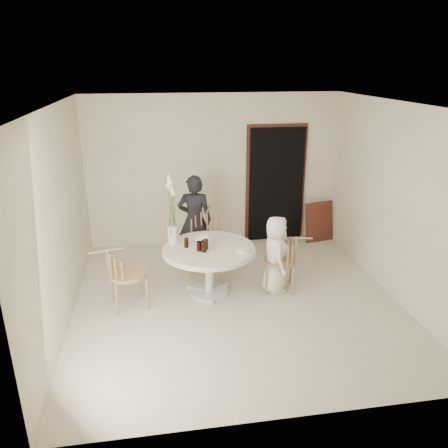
{
  "coord_description": "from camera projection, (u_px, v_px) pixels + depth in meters",
  "views": [
    {
      "loc": [
        -1.04,
        -5.36,
        3.18
      ],
      "look_at": [
        -0.13,
        0.3,
        1.05
      ],
      "focal_mm": 35.0,
      "sensor_mm": 36.0,
      "label": 1
    }
  ],
  "objects": [
    {
      "name": "door_trim",
      "position": [
        275.0,
        181.0,
        8.07
      ],
      "size": [
        1.12,
        0.03,
        2.22
      ],
      "primitive_type": "cube",
      "color": "#5D2920",
      "rests_on": "ground"
    },
    {
      "name": "doorway",
      "position": [
        276.0,
        185.0,
        8.06
      ],
      "size": [
        1.0,
        0.1,
        2.1
      ],
      "primitive_type": "cube",
      "color": "black",
      "rests_on": "ground"
    },
    {
      "name": "cola_tumbler_d",
      "position": [
        206.0,
        244.0,
        6.08
      ],
      "size": [
        0.08,
        0.08,
        0.15
      ],
      "primitive_type": "cylinder",
      "rotation": [
        0.0,
        0.0,
        0.11
      ],
      "color": "black",
      "rests_on": "table"
    },
    {
      "name": "chair_left",
      "position": [
        118.0,
        269.0,
        5.85
      ],
      "size": [
        0.6,
        0.57,
        0.89
      ],
      "rotation": [
        0.0,
        0.0,
        1.8
      ],
      "color": "#9F8256",
      "rests_on": "ground"
    },
    {
      "name": "room_shell",
      "position": [
        237.0,
        190.0,
        5.66
      ],
      "size": [
        4.5,
        4.5,
        4.5
      ],
      "color": "white",
      "rests_on": "ground"
    },
    {
      "name": "table",
      "position": [
        209.0,
        255.0,
        6.19
      ],
      "size": [
        1.33,
        1.33,
        0.73
      ],
      "color": "silver",
      "rests_on": "ground"
    },
    {
      "name": "plate_stack",
      "position": [
        243.0,
        250.0,
        6.02
      ],
      "size": [
        0.21,
        0.21,
        0.05
      ],
      "primitive_type": "cylinder",
      "rotation": [
        0.0,
        0.0,
        -0.1
      ],
      "color": "white",
      "rests_on": "table"
    },
    {
      "name": "cola_tumbler_a",
      "position": [
        199.0,
        246.0,
        6.02
      ],
      "size": [
        0.07,
        0.07,
        0.14
      ],
      "primitive_type": "cylinder",
      "rotation": [
        0.0,
        0.0,
        -0.06
      ],
      "color": "black",
      "rests_on": "table"
    },
    {
      "name": "ground",
      "position": [
        236.0,
        300.0,
        6.23
      ],
      "size": [
        4.5,
        4.5,
        0.0
      ],
      "primitive_type": "plane",
      "color": "beige",
      "rests_on": "ground"
    },
    {
      "name": "flower_vase",
      "position": [
        172.0,
        214.0,
        6.14
      ],
      "size": [
        0.14,
        0.14,
        1.07
      ],
      "rotation": [
        0.0,
        0.0,
        0.36
      ],
      "color": "silver",
      "rests_on": "table"
    },
    {
      "name": "boy",
      "position": [
        275.0,
        254.0,
        6.3
      ],
      "size": [
        0.38,
        0.57,
        1.15
      ],
      "primitive_type": "imported",
      "rotation": [
        0.0,
        0.0,
        1.54
      ],
      "color": "white",
      "rests_on": "ground"
    },
    {
      "name": "girl",
      "position": [
        195.0,
        220.0,
        7.14
      ],
      "size": [
        0.61,
        0.46,
        1.51
      ],
      "primitive_type": "imported",
      "rotation": [
        0.0,
        0.0,
        2.95
      ],
      "color": "black",
      "rests_on": "ground"
    },
    {
      "name": "picture_frame",
      "position": [
        319.0,
        222.0,
        8.19
      ],
      "size": [
        0.58,
        0.27,
        0.74
      ],
      "primitive_type": "cube",
      "rotation": [
        -0.17,
        0.0,
        0.2
      ],
      "color": "#5D2920",
      "rests_on": "ground"
    },
    {
      "name": "cola_tumbler_b",
      "position": [
        204.0,
        246.0,
        5.98
      ],
      "size": [
        0.08,
        0.08,
        0.16
      ],
      "primitive_type": "cylinder",
      "rotation": [
        0.0,
        0.0,
        0.07
      ],
      "color": "black",
      "rests_on": "table"
    },
    {
      "name": "birthday_cake",
      "position": [
        204.0,
        242.0,
        6.2
      ],
      "size": [
        0.23,
        0.23,
        0.16
      ],
      "rotation": [
        0.0,
        0.0,
        0.31
      ],
      "color": "white",
      "rests_on": "table"
    },
    {
      "name": "chair_right",
      "position": [
        288.0,
        255.0,
        6.35
      ],
      "size": [
        0.56,
        0.53,
        0.84
      ],
      "rotation": [
        0.0,
        0.0,
        -1.79
      ],
      "color": "#9F8256",
      "rests_on": "ground"
    },
    {
      "name": "chair_far",
      "position": [
        207.0,
        232.0,
        7.0
      ],
      "size": [
        0.61,
        0.64,
        0.95
      ],
      "rotation": [
        0.0,
        0.0,
        -0.23
      ],
      "color": "#9F8256",
      "rests_on": "ground"
    },
    {
      "name": "cola_tumbler_c",
      "position": [
        186.0,
        243.0,
        6.13
      ],
      "size": [
        0.08,
        0.08,
        0.14
      ],
      "primitive_type": "cylinder",
      "rotation": [
        0.0,
        0.0,
        -0.29
      ],
      "color": "black",
      "rests_on": "table"
    }
  ]
}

